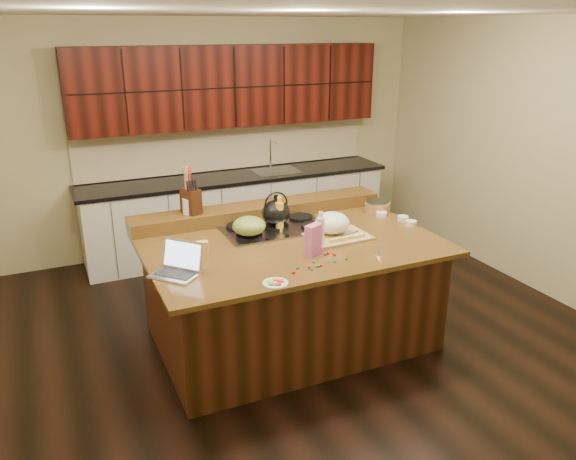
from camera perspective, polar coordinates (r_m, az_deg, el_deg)
name	(u,v)px	position (r m, az deg, el deg)	size (l,w,h in m)	color
room	(291,191)	(4.52, 0.26, 3.98)	(5.52, 5.02, 2.72)	black
island	(290,290)	(4.84, 0.25, -6.16)	(2.40, 1.60, 0.92)	black
back_ledge	(259,210)	(5.24, -2.93, 2.01)	(2.40, 0.30, 0.12)	black
cooktop	(276,228)	(4.90, -1.20, 0.20)	(0.92, 0.52, 0.05)	gray
back_counter	(236,171)	(6.72, -5.34, 6.03)	(3.70, 0.66, 2.40)	silver
kettle	(276,213)	(4.86, -1.21, 1.77)	(0.25, 0.25, 0.22)	black
green_bowl	(249,226)	(4.65, -3.98, 0.42)	(0.28, 0.28, 0.15)	olive
laptop	(178,266)	(4.11, -11.07, -3.56)	(0.41, 0.42, 0.23)	#B7B7BC
oil_bottle	(280,218)	(4.80, -0.86, 1.27)	(0.07, 0.07, 0.27)	gold
vinegar_bottle	(320,233)	(4.49, 3.31, -0.27)	(0.06, 0.06, 0.25)	silver
wooden_tray	(334,226)	(4.74, 4.66, 0.41)	(0.52, 0.41, 0.21)	tan
ramekin_a	(403,218)	(5.23, 11.60, 1.16)	(0.10, 0.10, 0.04)	white
ramekin_b	(411,223)	(5.12, 12.39, 0.68)	(0.10, 0.10, 0.04)	white
ramekin_c	(382,214)	(5.32, 9.48, 1.60)	(0.10, 0.10, 0.04)	white
strainer_bowl	(377,207)	(5.44, 9.06, 2.29)	(0.24, 0.24, 0.09)	#996B3F
kitchen_timer	(380,250)	(4.43, 9.33, -2.01)	(0.08, 0.08, 0.07)	silver
pink_bag	(313,240)	(4.33, 2.57, -1.03)	(0.13, 0.07, 0.25)	#BC5899
candy_plate	(275,283)	(3.89, -1.28, -5.44)	(0.18, 0.18, 0.01)	white
package_box	(202,249)	(4.37, -8.70, -1.92)	(0.09, 0.06, 0.12)	#F5A756
utensil_crock	(189,206)	(5.01, -9.99, 2.44)	(0.12, 0.12, 0.14)	white
knife_block	(191,201)	(5.00, -9.83, 2.91)	(0.11, 0.18, 0.22)	black
gumdrop_0	(325,254)	(4.37, 3.81, -2.49)	(0.02, 0.02, 0.02)	red
gumdrop_1	(312,269)	(4.10, 2.44, -4.00)	(0.02, 0.02, 0.02)	#198C26
gumdrop_2	(321,265)	(4.17, 3.38, -3.60)	(0.02, 0.02, 0.02)	red
gumdrop_3	(316,266)	(4.15, 2.91, -3.69)	(0.02, 0.02, 0.02)	#198C26
gumdrop_4	(294,272)	(4.06, 0.63, -4.25)	(0.02, 0.02, 0.02)	red
gumdrop_5	(297,268)	(4.12, 0.93, -3.86)	(0.02, 0.02, 0.02)	#198C26
gumdrop_6	(335,255)	(4.37, 4.79, -2.51)	(0.02, 0.02, 0.02)	red
gumdrop_7	(314,261)	(4.23, 2.63, -3.21)	(0.02, 0.02, 0.02)	#198C26
gumdrop_8	(293,273)	(4.04, 0.52, -4.35)	(0.02, 0.02, 0.02)	red
gumdrop_9	(319,266)	(4.16, 3.16, -3.67)	(0.02, 0.02, 0.02)	#198C26
gumdrop_10	(309,267)	(4.13, 2.16, -3.81)	(0.02, 0.02, 0.02)	red
gumdrop_11	(335,261)	(4.25, 4.79, -3.15)	(0.02, 0.02, 0.02)	#198C26
gumdrop_12	(334,254)	(4.38, 4.65, -2.42)	(0.02, 0.02, 0.02)	red
gumdrop_13	(346,259)	(4.30, 5.96, -2.92)	(0.02, 0.02, 0.02)	#198C26
gumdrop_14	(328,253)	(4.39, 4.10, -2.37)	(0.02, 0.02, 0.02)	red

